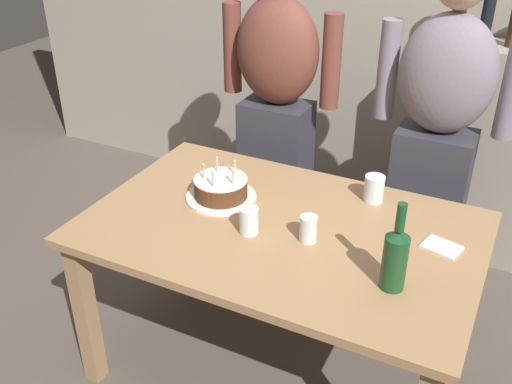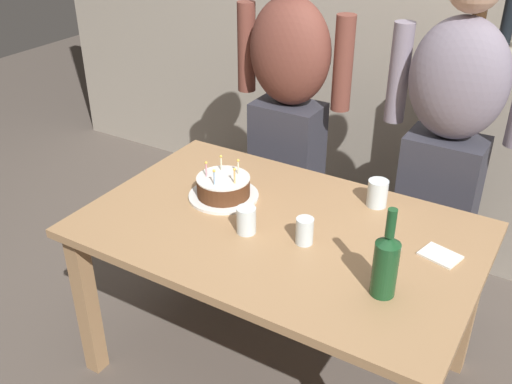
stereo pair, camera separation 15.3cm
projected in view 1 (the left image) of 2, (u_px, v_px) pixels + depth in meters
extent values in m
plane|color=#564C44|center=(278.00, 364.00, 2.61)|extent=(10.00, 10.00, 0.00)
cube|color=#9E9384|center=(401.00, 0.00, 3.17)|extent=(5.20, 0.10, 2.60)
cube|color=#A37A51|center=(281.00, 229.00, 2.25)|extent=(1.50, 0.96, 0.03)
cube|color=#A37A51|center=(86.00, 313.00, 2.38)|extent=(0.07, 0.07, 0.70)
cube|color=#A37A51|center=(193.00, 218.00, 3.02)|extent=(0.07, 0.07, 0.70)
cube|color=#A37A51|center=(464.00, 294.00, 2.49)|extent=(0.07, 0.07, 0.70)
cylinder|color=white|center=(221.00, 197.00, 2.42)|extent=(0.29, 0.29, 0.01)
cylinder|color=#512D19|center=(221.00, 188.00, 2.40)|extent=(0.22, 0.22, 0.07)
cylinder|color=silver|center=(221.00, 179.00, 2.38)|extent=(0.22, 0.22, 0.01)
cylinder|color=pink|center=(203.00, 172.00, 2.37)|extent=(0.01, 0.01, 0.06)
sphere|color=#F9C64C|center=(203.00, 164.00, 2.35)|extent=(0.01, 0.01, 0.01)
cylinder|color=#93B7DB|center=(213.00, 180.00, 2.31)|extent=(0.01, 0.01, 0.06)
sphere|color=#F9C64C|center=(213.00, 172.00, 2.29)|extent=(0.01, 0.01, 0.01)
cylinder|color=#EAB266|center=(233.00, 178.00, 2.32)|extent=(0.01, 0.01, 0.06)
sphere|color=#F9C64C|center=(233.00, 170.00, 2.30)|extent=(0.01, 0.01, 0.01)
cylinder|color=beige|center=(235.00, 169.00, 2.39)|extent=(0.01, 0.01, 0.06)
sphere|color=#F9C64C|center=(235.00, 161.00, 2.38)|extent=(0.01, 0.01, 0.01)
cylinder|color=beige|center=(217.00, 165.00, 2.42)|extent=(0.01, 0.01, 0.06)
sphere|color=#F9C64C|center=(217.00, 158.00, 2.40)|extent=(0.01, 0.01, 0.01)
cylinder|color=silver|center=(374.00, 189.00, 2.38)|extent=(0.08, 0.08, 0.11)
cylinder|color=silver|center=(308.00, 229.00, 2.13)|extent=(0.07, 0.07, 0.10)
cylinder|color=silver|center=(249.00, 221.00, 2.17)|extent=(0.07, 0.07, 0.10)
cylinder|color=#194723|center=(394.00, 263.00, 1.87)|extent=(0.08, 0.08, 0.19)
cone|color=#194723|center=(399.00, 234.00, 1.82)|extent=(0.08, 0.08, 0.03)
cylinder|color=#194723|center=(401.00, 217.00, 1.78)|extent=(0.03, 0.03, 0.10)
cube|color=white|center=(442.00, 247.00, 2.11)|extent=(0.15, 0.13, 0.01)
cube|color=#33333D|center=(275.00, 184.00, 3.11)|extent=(0.34, 0.23, 0.92)
ellipsoid|color=brown|center=(278.00, 51.00, 2.75)|extent=(0.41, 0.27, 0.52)
cylinder|color=brown|center=(331.00, 62.00, 2.69)|extent=(0.09, 0.09, 0.44)
cylinder|color=brown|center=(232.00, 48.00, 2.89)|extent=(0.09, 0.09, 0.44)
cube|color=#33333D|center=(423.00, 220.00, 2.80)|extent=(0.34, 0.23, 0.92)
ellipsoid|color=slate|center=(447.00, 74.00, 2.45)|extent=(0.41, 0.27, 0.52)
cylinder|color=slate|center=(388.00, 70.00, 2.58)|extent=(0.09, 0.09, 0.44)
cube|color=#9E9384|center=(487.00, 156.00, 3.11)|extent=(0.78, 0.30, 1.18)
cylinder|color=#382314|center=(459.00, 12.00, 2.86)|extent=(0.07, 0.07, 0.28)
cylinder|color=black|center=(487.00, 18.00, 2.81)|extent=(0.06, 0.06, 0.25)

